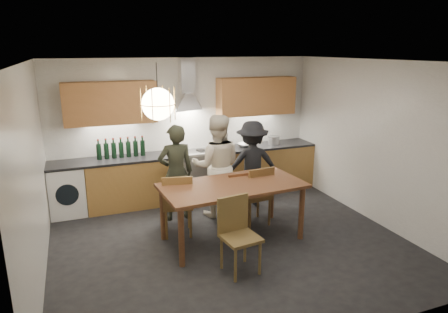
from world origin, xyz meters
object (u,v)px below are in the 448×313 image
object	(u,v)px
chair_back_left	(178,201)
person_mid	(217,166)
chair_front	(237,229)
mixing_bowl	(245,145)
dining_table	(232,191)
person_right	(252,164)
stock_pot	(273,140)
wine_bottles	(121,148)
person_left	(176,173)

from	to	relation	value
chair_back_left	person_mid	distance (m)	1.04
chair_front	mixing_bowl	distance (m)	2.97
dining_table	chair_front	bearing A→B (deg)	-111.77
person_right	stock_pot	bearing A→B (deg)	-126.83
person_right	mixing_bowl	world-z (taller)	person_right
wine_bottles	person_mid	bearing A→B (deg)	-35.08
chair_front	wine_bottles	distance (m)	2.97
chair_back_left	mixing_bowl	world-z (taller)	chair_back_left
chair_back_left	person_right	xyz separation A→B (m)	(1.56, 0.74, 0.21)
chair_back_left	person_left	size ratio (longest dim) A/B	0.61
dining_table	wine_bottles	bearing A→B (deg)	120.50
person_right	stock_pot	distance (m)	1.11
chair_front	mixing_bowl	bearing A→B (deg)	56.59
chair_front	person_mid	world-z (taller)	person_mid
dining_table	person_left	bearing A→B (deg)	115.74
person_right	chair_front	bearing A→B (deg)	71.42
person_left	mixing_bowl	size ratio (longest dim) A/B	5.65
person_right	stock_pot	size ratio (longest dim) A/B	6.98
mixing_bowl	person_left	bearing A→B (deg)	-152.01
chair_front	chair_back_left	bearing A→B (deg)	104.28
chair_back_left	chair_front	bearing A→B (deg)	124.16
chair_back_left	person_mid	bearing A→B (deg)	-133.75
mixing_bowl	person_mid	bearing A→B (deg)	-134.67
person_mid	wine_bottles	size ratio (longest dim) A/B	2.07
dining_table	wine_bottles	distance (m)	2.37
chair_back_left	stock_pot	world-z (taller)	stock_pot
dining_table	stock_pot	xyz separation A→B (m)	(1.64, 1.85, 0.21)
chair_back_left	chair_front	size ratio (longest dim) A/B	1.01
chair_back_left	mixing_bowl	distance (m)	2.32
chair_back_left	mixing_bowl	xyz separation A→B (m)	(1.74, 1.49, 0.37)
person_left	stock_pot	size ratio (longest dim) A/B	7.22
mixing_bowl	stock_pot	xyz separation A→B (m)	(0.62, -0.01, 0.04)
chair_front	wine_bottles	bearing A→B (deg)	103.67
dining_table	chair_back_left	xyz separation A→B (m)	(-0.73, 0.38, -0.21)
person_mid	wine_bottles	bearing A→B (deg)	-16.02
dining_table	mixing_bowl	world-z (taller)	mixing_bowl
person_left	person_mid	bearing A→B (deg)	174.06
dining_table	wine_bottles	xyz separation A→B (m)	(-1.32, 1.94, 0.31)
dining_table	person_left	world-z (taller)	person_left
person_left	stock_pot	world-z (taller)	person_left
person_right	wine_bottles	size ratio (longest dim) A/B	1.85
person_mid	person_right	xyz separation A→B (m)	(0.73, 0.18, -0.09)
person_right	wine_bottles	world-z (taller)	person_right
chair_back_left	stock_pot	xyz separation A→B (m)	(2.37, 1.48, 0.42)
dining_table	wine_bottles	world-z (taller)	wine_bottles
person_left	person_right	distance (m)	1.41
person_left	mixing_bowl	world-z (taller)	person_left
chair_back_left	chair_front	world-z (taller)	chair_back_left
chair_back_left	person_left	distance (m)	0.70
dining_table	person_right	world-z (taller)	person_right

